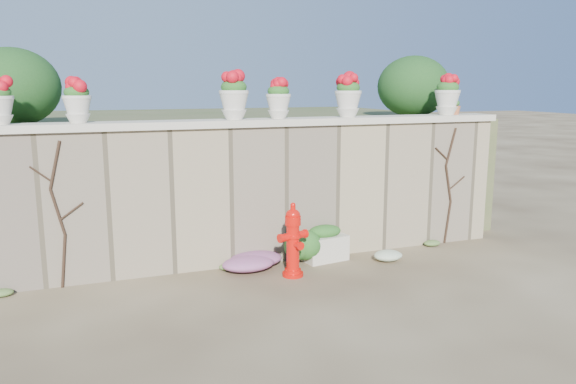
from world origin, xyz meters
name	(u,v)px	position (x,y,z in m)	size (l,w,h in m)	color
ground	(301,303)	(0.00, 0.00, 0.00)	(80.00, 80.00, 0.00)	#473623
stone_wall	(256,195)	(0.00, 1.80, 1.00)	(8.00, 0.40, 2.00)	gray
wall_cap	(255,123)	(0.00, 1.80, 2.05)	(8.10, 0.52, 0.10)	beige
raised_fill	(208,166)	(0.00, 5.00, 1.00)	(9.00, 6.00, 2.00)	#384C23
back_shrub_left	(13,87)	(-3.20, 3.00, 2.55)	(1.30, 1.30, 1.10)	#143814
back_shrub_right	(413,87)	(3.40, 3.00, 2.55)	(1.30, 1.30, 1.10)	#143814
vine_left	(59,213)	(-2.67, 1.58, 0.99)	(0.60, 0.04, 1.91)	black
vine_right	(449,184)	(3.23, 1.58, 0.99)	(0.60, 0.04, 1.91)	black
fire_hydrant	(293,240)	(0.26, 0.95, 0.51)	(0.44, 0.32, 1.02)	red
planter_box	(325,244)	(0.96, 1.45, 0.25)	(0.70, 0.47, 0.54)	beige
green_shrub	(302,243)	(0.57, 1.39, 0.32)	(0.67, 0.60, 0.64)	#1E5119
magenta_clump	(247,261)	(-0.26, 1.38, 0.13)	(1.01, 0.67, 0.27)	#CC28BD
white_flowers	(391,256)	(1.84, 1.00, 0.10)	(0.55, 0.44, 0.20)	white
urn_pot_1	(77,101)	(-2.36, 1.80, 2.38)	(0.36, 0.36, 0.56)	beige
urn_pot_2	(234,96)	(-0.30, 1.80, 2.42)	(0.42, 0.42, 0.65)	beige
urn_pot_3	(278,99)	(0.36, 1.80, 2.38)	(0.36, 0.36, 0.57)	beige
urn_pot_4	(348,96)	(1.48, 1.80, 2.41)	(0.41, 0.41, 0.64)	beige
urn_pot_5	(447,95)	(3.27, 1.80, 2.42)	(0.41, 0.41, 0.64)	beige
terracotta_pot	(454,108)	(3.42, 1.80, 2.21)	(0.19, 0.19, 0.23)	#A85733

